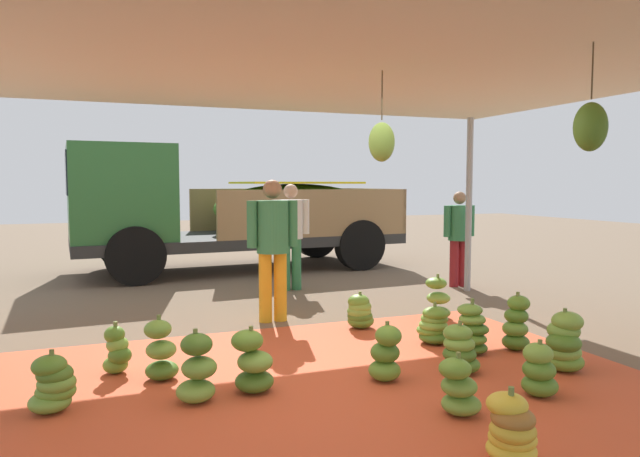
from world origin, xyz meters
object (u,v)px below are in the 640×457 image
(worker_1, at_px, (459,231))
(banana_bunch_4, at_px, (539,372))
(banana_bunch_11, at_px, (472,331))
(banana_bunch_13, at_px, (459,389))
(banana_bunch_10, at_px, (434,326))
(worker_2, at_px, (273,239))
(cargo_truck_main, at_px, (226,210))
(worker_0, at_px, (291,229))
(banana_bunch_1, at_px, (161,352))
(banana_bunch_6, at_px, (253,364))
(banana_bunch_8, at_px, (386,355))
(banana_bunch_2, at_px, (53,385))
(banana_bunch_14, at_px, (360,312))
(banana_bunch_0, at_px, (564,343))
(banana_bunch_9, at_px, (460,350))
(banana_bunch_3, at_px, (511,430))
(banana_bunch_12, at_px, (197,371))
(banana_bunch_7, at_px, (516,324))
(banana_bunch_15, at_px, (117,351))
(banana_bunch_5, at_px, (437,300))

(worker_1, bearing_deg, banana_bunch_4, -117.18)
(banana_bunch_11, distance_m, banana_bunch_13, 1.63)
(banana_bunch_10, bearing_deg, worker_2, 129.47)
(banana_bunch_4, height_order, cargo_truck_main, cargo_truck_main)
(banana_bunch_10, height_order, worker_0, worker_0)
(banana_bunch_1, bearing_deg, worker_1, 30.68)
(banana_bunch_6, relative_size, banana_bunch_8, 1.06)
(banana_bunch_1, relative_size, worker_1, 0.36)
(banana_bunch_2, relative_size, banana_bunch_14, 1.08)
(banana_bunch_0, relative_size, banana_bunch_1, 1.01)
(banana_bunch_1, bearing_deg, banana_bunch_2, -151.99)
(banana_bunch_6, height_order, banana_bunch_10, banana_bunch_6)
(banana_bunch_0, distance_m, banana_bunch_9, 0.96)
(banana_bunch_3, distance_m, banana_bunch_4, 1.25)
(banana_bunch_3, height_order, banana_bunch_12, banana_bunch_12)
(banana_bunch_7, bearing_deg, banana_bunch_11, 175.30)
(banana_bunch_12, xyz_separation_m, worker_2, (1.31, 2.39, 0.77))
(banana_bunch_10, bearing_deg, banana_bunch_13, -116.67)
(banana_bunch_3, bearing_deg, banana_bunch_6, 124.39)
(banana_bunch_1, relative_size, banana_bunch_15, 1.20)
(banana_bunch_3, xyz_separation_m, worker_0, (0.55, 6.02, 0.78))
(banana_bunch_7, height_order, banana_bunch_8, banana_bunch_7)
(worker_1, bearing_deg, worker_2, -160.56)
(banana_bunch_6, distance_m, worker_0, 4.69)
(banana_bunch_0, relative_size, banana_bunch_8, 1.11)
(banana_bunch_6, height_order, banana_bunch_14, banana_bunch_6)
(banana_bunch_15, height_order, worker_1, worker_1)
(banana_bunch_5, distance_m, banana_bunch_14, 1.14)
(banana_bunch_1, distance_m, banana_bunch_2, 0.93)
(banana_bunch_13, bearing_deg, banana_bunch_0, 18.91)
(banana_bunch_10, bearing_deg, banana_bunch_2, -170.64)
(banana_bunch_8, xyz_separation_m, worker_1, (3.30, 3.75, 0.69))
(banana_bunch_4, bearing_deg, banana_bunch_6, 156.98)
(banana_bunch_4, bearing_deg, banana_bunch_14, 99.58)
(worker_0, relative_size, worker_2, 0.97)
(banana_bunch_13, xyz_separation_m, worker_1, (3.14, 4.60, 0.72))
(banana_bunch_7, bearing_deg, worker_2, 133.22)
(banana_bunch_15, relative_size, worker_1, 0.30)
(banana_bunch_7, bearing_deg, banana_bunch_14, 129.90)
(banana_bunch_12, bearing_deg, worker_2, 61.17)
(banana_bunch_8, xyz_separation_m, banana_bunch_13, (0.16, -0.85, -0.03))
(banana_bunch_6, distance_m, banana_bunch_12, 0.46)
(banana_bunch_11, bearing_deg, banana_bunch_2, -177.92)
(banana_bunch_1, height_order, worker_1, worker_1)
(banana_bunch_10, distance_m, banana_bunch_15, 3.20)
(banana_bunch_3, distance_m, banana_bunch_5, 3.82)
(banana_bunch_2, height_order, banana_bunch_7, banana_bunch_7)
(banana_bunch_2, relative_size, worker_1, 0.30)
(worker_0, bearing_deg, banana_bunch_5, -66.79)
(banana_bunch_2, bearing_deg, banana_bunch_13, -22.04)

